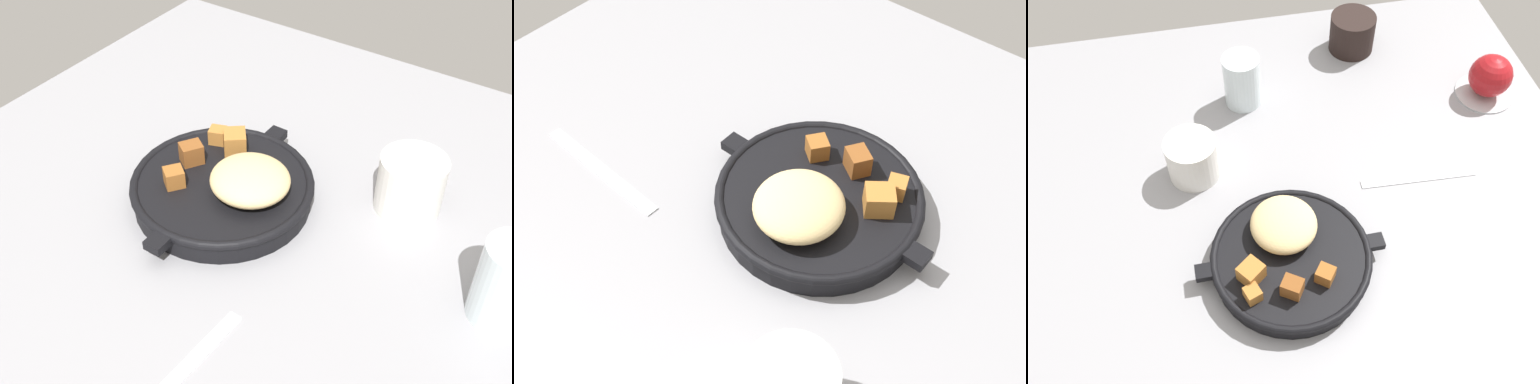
{
  "view_description": "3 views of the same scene",
  "coord_description": "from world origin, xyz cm",
  "views": [
    {
      "loc": [
        46.4,
        30.0,
        56.81
      ],
      "look_at": [
        -3.21,
        -3.26,
        4.68
      ],
      "focal_mm": 45.07,
      "sensor_mm": 36.0,
      "label": 1
    },
    {
      "loc": [
        -29.96,
        30.94,
        59.01
      ],
      "look_at": [
        -1.74,
        -2.86,
        7.41
      ],
      "focal_mm": 45.25,
      "sensor_mm": 36.0,
      "label": 2
    },
    {
      "loc": [
        -12.91,
        -47.97,
        73.98
      ],
      "look_at": [
        -2.69,
        2.41,
        3.24
      ],
      "focal_mm": 38.61,
      "sensor_mm": 36.0,
      "label": 3
    }
  ],
  "objects": [
    {
      "name": "cast_iron_skillet",
      "position": [
        -4.04,
        -8.53,
        2.51
      ],
      "size": [
        28.37,
        24.04,
        7.24
      ],
      "color": "black",
      "rests_on": "ground_plane"
    },
    {
      "name": "butter_knife",
      "position": [
        20.66,
        3.01,
        0.18
      ],
      "size": [
        19.83,
        2.64,
        0.36
      ],
      "primitive_type": "cube",
      "rotation": [
        0.0,
        0.0,
        -0.05
      ],
      "color": "silver",
      "rests_on": "ground_plane"
    },
    {
      "name": "ground_plane",
      "position": [
        0.0,
        0.0,
        -1.2
      ],
      "size": [
        101.8,
        102.45,
        2.4
      ],
      "primitive_type": "cube",
      "color": "gray"
    }
  ]
}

